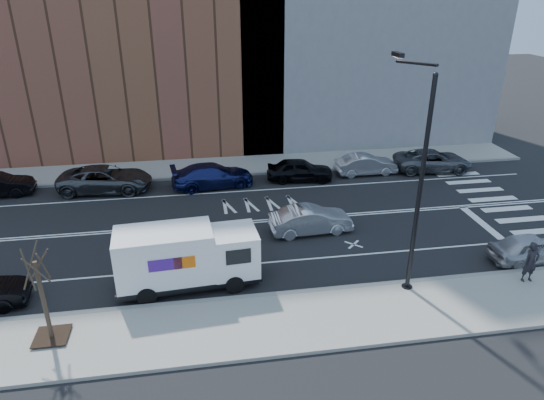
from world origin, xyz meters
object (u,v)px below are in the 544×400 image
object	(u,v)px
fedex_van	(186,257)
pedestrian	(531,262)
driving_sedan	(311,220)
near_parked_front	(531,248)

from	to	relation	value
fedex_van	pedestrian	distance (m)	14.58
driving_sedan	near_parked_front	distance (m)	10.42
near_parked_front	pedestrian	xyz separation A→B (m)	(-1.30, -1.67, 0.39)
fedex_van	pedestrian	xyz separation A→B (m)	(14.41, -2.16, -0.37)
driving_sedan	pedestrian	xyz separation A→B (m)	(8.12, -6.11, 0.36)
fedex_van	near_parked_front	size ratio (longest dim) A/B	1.55
fedex_van	pedestrian	bearing A→B (deg)	-12.56
fedex_van	driving_sedan	xyz separation A→B (m)	(6.29, 3.94, -0.73)
fedex_van	near_parked_front	bearing A→B (deg)	-5.82
fedex_van	near_parked_front	world-z (taller)	fedex_van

